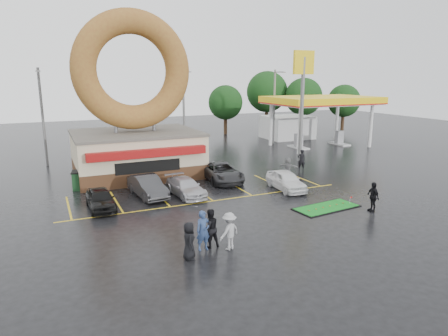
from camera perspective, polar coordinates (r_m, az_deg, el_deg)
name	(u,v)px	position (r m, az deg, el deg)	size (l,w,h in m)	color
ground	(235,217)	(24.16, 1.58, -6.97)	(120.00, 120.00, 0.00)	black
donut_shop	(135,122)	(34.30, -12.58, 6.37)	(10.20, 8.70, 13.50)	#472B19
gas_station	(306,113)	(51.26, 11.63, 7.67)	(12.30, 13.65, 5.90)	silver
shell_sign	(303,85)	(39.73, 11.19, 11.52)	(2.20, 0.36, 10.60)	slate
streetlight_left	(42,115)	(40.47, -24.51, 6.94)	(0.40, 2.21, 9.00)	slate
streetlight_mid	(184,109)	(43.76, -5.74, 8.41)	(0.40, 2.21, 9.00)	slate
streetlight_right	(275,105)	(49.77, 7.23, 8.92)	(0.40, 2.21, 9.00)	slate
tree_far_a	(304,97)	(62.00, 11.30, 9.94)	(5.60, 5.60, 8.00)	#332114
tree_far_b	(344,101)	(64.17, 16.75, 9.16)	(4.90, 4.90, 7.00)	#332114
tree_far_c	(267,92)	(63.15, 6.17, 10.76)	(6.30, 6.30, 9.00)	#332114
tree_far_d	(225,103)	(57.74, 0.21, 9.33)	(4.90, 4.90, 7.00)	#332114
car_black	(100,199)	(26.46, -17.24, -4.27)	(1.57, 3.89, 1.33)	black
car_dgrey	(148,186)	(28.34, -10.87, -2.60)	(1.57, 4.49, 1.48)	#2B2B2D
car_silver	(186,187)	(28.22, -5.48, -2.74)	(1.74, 4.29, 1.24)	#B5B4BA
car_grey	(221,172)	(31.98, -0.39, -0.56)	(2.47, 5.35, 1.49)	#29292B
car_white	(286,180)	(29.88, 8.86, -1.76)	(1.69, 4.19, 1.43)	white
person_blue	(203,231)	(19.48, -2.98, -8.92)	(0.72, 0.47, 1.98)	navy
person_blackjkt	(210,228)	(19.79, -2.04, -8.58)	(0.95, 0.74, 1.95)	black
person_hoodie	(229,231)	(19.53, 0.75, -9.01)	(1.21, 0.69, 1.87)	#9A9A9D
person_bystander	(189,241)	(18.62, -5.02, -10.32)	(0.88, 0.57, 1.79)	black
person_cameraman	(373,197)	(26.50, 20.50, -3.87)	(1.10, 0.46, 1.87)	black
person_walker_near	(288,167)	(33.49, 9.11, 0.07)	(1.57, 0.50, 1.69)	gray
person_walker_far	(301,160)	(36.18, 11.01, 1.13)	(0.69, 0.45, 1.90)	black
dumpster	(86,180)	(31.55, -19.15, -1.67)	(1.80, 1.20, 1.30)	#163B1D
putting_green	(326,207)	(26.51, 14.43, -5.47)	(4.55, 2.35, 0.55)	black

